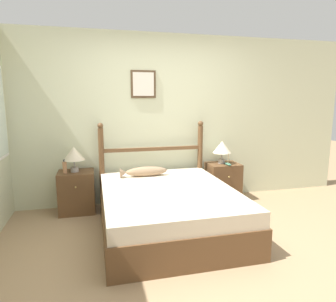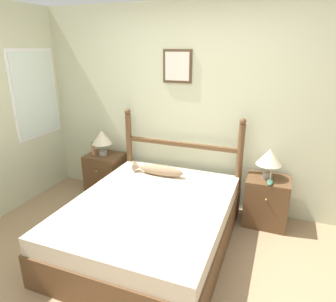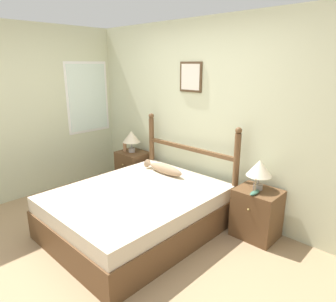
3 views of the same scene
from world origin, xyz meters
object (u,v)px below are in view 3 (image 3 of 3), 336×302
Objects in this scene: table_lamp_right at (259,169)px; model_boat at (255,192)px; nightstand_left at (133,169)px; table_lamp_left at (131,137)px; bottle at (125,146)px; nightstand_right at (257,213)px; bed at (138,211)px; fish_pillow at (164,169)px.

model_boat is (0.04, -0.15, -0.23)m from table_lamp_right.
table_lamp_left reaches higher than nightstand_left.
table_lamp_right reaches higher than nightstand_left.
bottle is at bearing -178.36° from table_lamp_right.
table_lamp_left is (-2.24, -0.01, 0.54)m from nightstand_right.
model_boat reaches higher than nightstand_right.
table_lamp_left is at bearing 142.47° from bed.
fish_pillow is at bearing -13.78° from nightstand_left.
nightstand_right is 1.66× the size of table_lamp_right.
nightstand_left is 0.54m from table_lamp_left.
table_lamp_right is 0.53× the size of fish_pillow.
table_lamp_left is 1.95× the size of model_boat.
table_lamp_left is at bearing 176.89° from model_boat.
table_lamp_left and table_lamp_right have the same top height.
nightstand_right is at bearing 1.22° from bottle.
table_lamp_left is (-1.12, 0.86, 0.58)m from bed.
table_lamp_left is at bearing 166.81° from fish_pillow.
nightstand_left is at bearing 141.95° from bed.
table_lamp_left is 1.00m from fish_pillow.
bed is 1.41m from nightstand_left.
fish_pillow is (0.94, -0.22, -0.25)m from table_lamp_left.
model_boat is at bearing -1.91° from bottle.
nightstand_right is 0.89× the size of fish_pillow.
fish_pillow is at bearing -9.43° from bottle.
model_boat is at bearing -74.42° from table_lamp_right.
table_lamp_right is at bearing 0.42° from nightstand_left.
table_lamp_right is 1.95× the size of model_boat.
bottle is 2.38m from model_boat.
nightstand_right is at bearing 9.92° from fish_pillow.
table_lamp_right is 1.84× the size of bottle.
table_lamp_right is 2.35m from bottle.
bottle reaches higher than fish_pillow.
nightstand_right is 2.39m from bottle.
bed is 10.99× the size of model_boat.
bed is 5.64× the size of table_lamp_left.
model_boat is at bearing -3.11° from table_lamp_left.
model_boat reaches higher than bed.
nightstand_left is at bearing 32.93° from table_lamp_left.
bottle reaches higher than nightstand_right.
bottle is 0.29× the size of fish_pillow.
model_boat is (0.02, -0.13, 0.31)m from nightstand_right.
model_boat is (1.13, 0.74, 0.35)m from bed.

